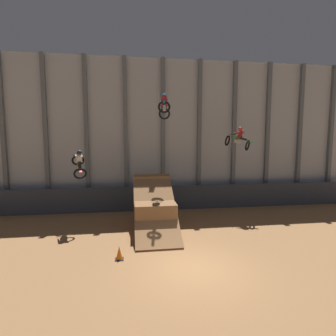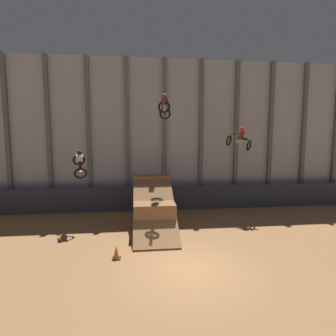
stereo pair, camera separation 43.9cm
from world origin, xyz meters
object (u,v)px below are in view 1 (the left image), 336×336
object	(u,v)px
rider_bike_left_air	(79,164)
rider_bike_center_air	(164,107)
dirt_ramp	(153,210)
rider_bike_right_air	(238,140)
traffic_cone_near_ramp	(119,253)

from	to	relation	value
rider_bike_left_air	rider_bike_center_air	distance (m)	6.06
rider_bike_left_air	rider_bike_center_air	world-z (taller)	rider_bike_center_air
dirt_ramp	rider_bike_center_air	size ratio (longest dim) A/B	2.84
dirt_ramp	rider_bike_right_air	xyz separation A→B (m)	(5.85, 1.81, 4.06)
rider_bike_right_air	traffic_cone_near_ramp	xyz separation A→B (m)	(-7.66, -5.84, -4.80)
rider_bike_right_air	traffic_cone_near_ramp	distance (m)	10.76
dirt_ramp	rider_bike_left_air	xyz separation A→B (m)	(-4.21, 0.66, 2.69)
traffic_cone_near_ramp	dirt_ramp	bearing A→B (deg)	65.77
rider_bike_center_air	traffic_cone_near_ramp	xyz separation A→B (m)	(-2.61, -5.27, -6.79)
dirt_ramp	rider_bike_center_air	world-z (taller)	rider_bike_center_air
dirt_ramp	rider_bike_center_air	distance (m)	6.23
rider_bike_left_air	traffic_cone_near_ramp	size ratio (longest dim) A/B	3.25
rider_bike_center_air	traffic_cone_near_ramp	distance (m)	8.99
rider_bike_center_air	rider_bike_right_air	xyz separation A→B (m)	(5.04, 0.57, -1.99)
rider_bike_center_air	rider_bike_right_air	world-z (taller)	rider_bike_center_air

